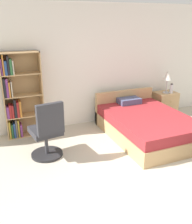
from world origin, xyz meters
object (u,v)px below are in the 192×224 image
object	(u,v)px
nightstand	(165,104)
table_lamp	(168,76)
bed	(146,124)
bookshelf	(18,98)
office_chair	(47,133)
water_bottle	(171,89)

from	to	relation	value
nightstand	table_lamp	distance (m)	0.70
bed	table_lamp	size ratio (longest dim) A/B	3.89
bookshelf	office_chair	distance (m)	1.19
bed	office_chair	distance (m)	2.05
nightstand	water_bottle	bearing A→B (deg)	-56.90
bookshelf	nightstand	xyz separation A→B (m)	(3.45, -0.14, -0.52)
water_bottle	nightstand	bearing A→B (deg)	123.10
bookshelf	office_chair	bearing A→B (deg)	-73.11
bed	table_lamp	world-z (taller)	table_lamp
nightstand	water_bottle	world-z (taller)	water_bottle
bookshelf	office_chair	xyz separation A→B (m)	(0.33, -1.09, -0.35)
office_chair	table_lamp	xyz separation A→B (m)	(3.09, 0.91, 0.52)
bookshelf	bed	world-z (taller)	bookshelf
table_lamp	water_bottle	xyz separation A→B (m)	(0.10, -0.06, -0.29)
bed	water_bottle	world-z (taller)	water_bottle
water_bottle	table_lamp	bearing A→B (deg)	147.59
office_chair	table_lamp	bearing A→B (deg)	16.44
bookshelf	bed	bearing A→B (deg)	-22.14
bed	nightstand	bearing A→B (deg)	37.06
bed	office_chair	bearing A→B (deg)	-176.46
office_chair	water_bottle	xyz separation A→B (m)	(3.19, 0.85, 0.23)
table_lamp	nightstand	bearing A→B (deg)	48.93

